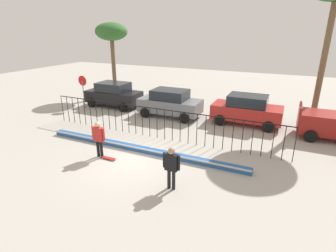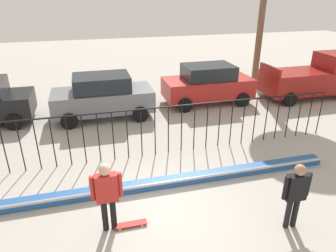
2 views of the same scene
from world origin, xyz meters
TOP-DOWN VIEW (x-y plane):
  - ground_plane at (0.00, 0.00)m, footprint 60.00×60.00m
  - bowl_coping_ledge at (0.00, 1.02)m, footprint 11.00×0.40m
  - perimeter_fence at (0.00, 2.94)m, footprint 14.04×0.04m
  - skateboarder at (-1.39, -0.34)m, footprint 0.72×0.27m
  - skateboard at (-0.91, -0.39)m, footprint 0.80×0.20m
  - camera_operator at (2.82, -1.37)m, footprint 0.70×0.26m
  - parked_car_gray at (-0.98, 6.85)m, footprint 4.30×2.12m
  - parked_car_red at (4.13, 7.43)m, footprint 4.30×2.12m
  - pickup_truck at (9.66, 6.86)m, footprint 4.70×2.12m

SIDE VIEW (x-z plane):
  - ground_plane at x=0.00m, z-range 0.00..0.00m
  - skateboard at x=-0.91m, z-range 0.02..0.10m
  - bowl_coping_ledge at x=0.00m, z-range -0.01..0.25m
  - parked_car_gray at x=-0.98m, z-range 0.02..1.92m
  - parked_car_red at x=4.13m, z-range 0.02..1.92m
  - camera_operator at x=2.82m, z-range 0.17..1.90m
  - pickup_truck at x=9.66m, z-range -0.08..2.16m
  - perimeter_fence at x=0.00m, z-range 0.21..1.93m
  - skateboarder at x=-1.39m, z-range 0.18..1.97m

